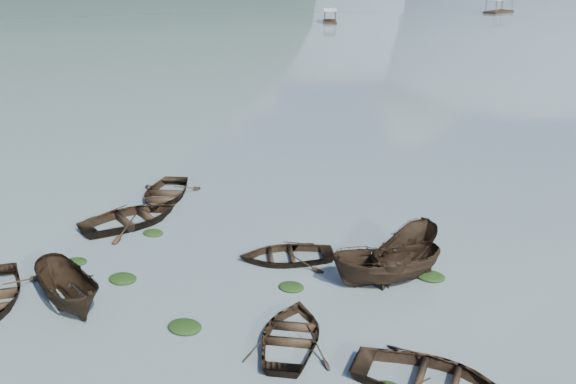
% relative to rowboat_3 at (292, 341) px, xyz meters
% --- Properties ---
extents(ground_plane, '(2400.00, 2400.00, 0.00)m').
position_rel_rowboat_3_xyz_m(ground_plane, '(-4.05, -3.38, 0.00)').
color(ground_plane, slate).
extents(rowboat_1, '(5.63, 6.23, 1.06)m').
position_rel_rowboat_3_xyz_m(rowboat_1, '(-11.53, 5.97, 0.00)').
color(rowboat_1, black).
rests_on(rowboat_1, ground).
extents(rowboat_2, '(4.88, 3.71, 1.78)m').
position_rel_rowboat_3_xyz_m(rowboat_2, '(-8.92, -1.35, 0.00)').
color(rowboat_2, black).
rests_on(rowboat_2, ground).
extents(rowboat_3, '(4.20, 5.07, 0.91)m').
position_rel_rowboat_3_xyz_m(rowboat_3, '(0.00, 0.00, 0.00)').
color(rowboat_3, black).
rests_on(rowboat_3, ground).
extents(rowboat_5, '(4.84, 4.48, 1.86)m').
position_rel_rowboat_3_xyz_m(rowboat_5, '(1.88, 5.42, 0.00)').
color(rowboat_5, black).
rests_on(rowboat_5, ground).
extents(rowboat_6, '(4.70, 5.58, 0.99)m').
position_rel_rowboat_3_xyz_m(rowboat_6, '(-12.00, 9.60, 0.00)').
color(rowboat_6, black).
rests_on(rowboat_6, ground).
extents(rowboat_7, '(5.20, 4.77, 0.88)m').
position_rel_rowboat_3_xyz_m(rowboat_7, '(-2.80, 5.64, 0.00)').
color(rowboat_7, black).
rests_on(rowboat_7, ground).
extents(rowboat_8, '(2.64, 5.10, 1.88)m').
position_rel_rowboat_3_xyz_m(rowboat_8, '(2.26, 6.81, 0.00)').
color(rowboat_8, black).
rests_on(rowboat_8, ground).
extents(weed_clump_0, '(1.23, 1.00, 0.27)m').
position_rel_rowboat_3_xyz_m(weed_clump_0, '(-8.31, 1.12, 0.00)').
color(weed_clump_0, black).
rests_on(weed_clump_0, ground).
extents(weed_clump_1, '(0.96, 0.76, 0.21)m').
position_rel_rowboat_3_xyz_m(weed_clump_1, '(-11.17, 1.58, 0.00)').
color(weed_clump_1, black).
rests_on(weed_clump_1, ground).
extents(weed_clump_2, '(1.32, 1.06, 0.29)m').
position_rel_rowboat_3_xyz_m(weed_clump_2, '(-3.93, -0.89, 0.00)').
color(weed_clump_2, black).
rests_on(weed_clump_2, ground).
extents(weed_clump_3, '(0.79, 0.67, 0.18)m').
position_rel_rowboat_3_xyz_m(weed_clump_3, '(2.72, 7.46, 0.00)').
color(weed_clump_3, black).
rests_on(weed_clump_3, ground).
extents(weed_clump_5, '(1.04, 0.84, 0.22)m').
position_rel_rowboat_3_xyz_m(weed_clump_5, '(-9.84, 5.45, 0.00)').
color(weed_clump_5, black).
rests_on(weed_clump_5, ground).
extents(weed_clump_6, '(1.08, 0.90, 0.22)m').
position_rel_rowboat_3_xyz_m(weed_clump_6, '(-1.55, 3.44, 0.00)').
color(weed_clump_6, black).
rests_on(weed_clump_6, ground).
extents(weed_clump_7, '(1.24, 0.99, 0.27)m').
position_rel_rowboat_3_xyz_m(weed_clump_7, '(3.48, 6.66, 0.00)').
color(weed_clump_7, black).
rests_on(weed_clump_7, ground).
extents(pontoon_left, '(4.21, 5.99, 2.12)m').
position_rel_rowboat_3_xyz_m(pontoon_left, '(-32.72, 89.92, 0.00)').
color(pontoon_left, black).
rests_on(pontoon_left, ground).
extents(pontoon_centre, '(5.31, 7.28, 2.58)m').
position_rel_rowboat_3_xyz_m(pontoon_centre, '(-8.06, 118.70, 0.00)').
color(pontoon_centre, black).
rests_on(pontoon_centre, ground).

